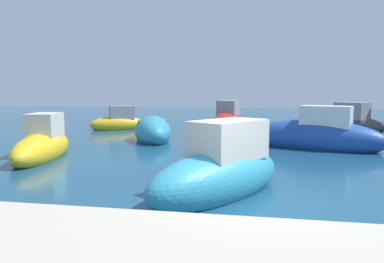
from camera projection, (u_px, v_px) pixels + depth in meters
ground at (252, 205)px, 6.87m from camera, size 80.00×80.00×0.00m
moored_boat_0 at (43, 145)px, 11.69m from camera, size 2.01×4.12×1.71m
moored_boat_1 at (220, 172)px, 7.59m from camera, size 3.33×4.08×1.86m
moored_boat_2 at (227, 121)px, 20.36m from camera, size 2.00×4.65×1.95m
moored_boat_3 at (118, 122)px, 20.37m from camera, size 3.22×2.50×1.57m
moored_boat_4 at (315, 136)px, 13.69m from camera, size 5.41×3.31×1.96m
moored_boat_5 at (346, 123)px, 18.82m from camera, size 3.90×3.74×1.88m
moored_boat_6 at (152, 131)px, 15.94m from camera, size 2.86×4.10×1.41m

